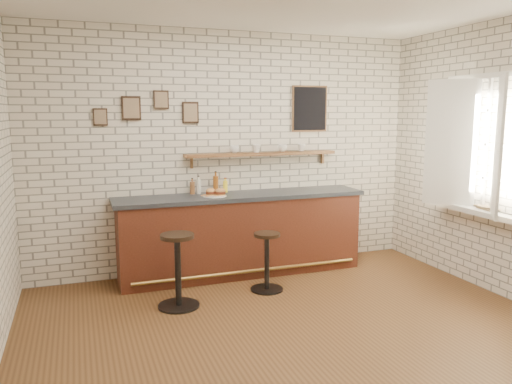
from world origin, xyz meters
TOP-DOWN VIEW (x-y plane):
  - ground at (0.00, 0.00)m, footprint 5.00×5.00m
  - bar_counter at (0.06, 1.70)m, footprint 3.10×0.65m
  - sandwich_plate at (-0.30, 1.64)m, footprint 0.28×0.28m
  - ciabatta_sandwich at (-0.29, 1.64)m, footprint 0.26×0.19m
  - potato_chips at (-0.32, 1.64)m, footprint 0.26×0.18m
  - bitters_bottle_brown at (-0.51, 1.90)m, footprint 0.06×0.06m
  - bitters_bottle_white at (-0.43, 1.90)m, footprint 0.06×0.06m
  - bitters_bottle_amber at (-0.21, 1.90)m, footprint 0.06×0.06m
  - condiment_bottle_yellow at (-0.09, 1.90)m, footprint 0.06×0.06m
  - bar_stool_left at (-0.91, 0.87)m, footprint 0.43×0.43m
  - bar_stool_right at (0.13, 1.02)m, footprint 0.39×0.39m
  - wall_shelf at (0.40, 1.90)m, footprint 2.00×0.18m
  - shelf_cup_a at (0.03, 1.90)m, footprint 0.17×0.17m
  - shelf_cup_b at (0.32, 1.90)m, footprint 0.14×0.14m
  - shelf_cup_c at (0.69, 1.90)m, footprint 0.16×0.16m
  - shelf_cup_d at (0.95, 1.90)m, footprint 0.12×0.12m
  - back_wall_decor at (0.23, 1.98)m, footprint 2.96×0.02m
  - window_sill at (2.40, 0.30)m, footprint 0.20×1.35m
  - casement_window at (2.36, 0.30)m, footprint 0.40×1.30m
  - book_lower at (2.38, 0.20)m, footprint 0.20×0.25m
  - book_upper at (2.38, 0.23)m, footprint 0.17×0.22m

SIDE VIEW (x-z plane):
  - ground at x=0.00m, z-range 0.00..0.00m
  - bar_stool_right at x=0.13m, z-range 0.02..0.69m
  - bar_stool_left at x=-0.91m, z-range 0.03..0.80m
  - bar_counter at x=0.06m, z-range 0.00..1.01m
  - window_sill at x=2.40m, z-range 0.87..0.93m
  - book_lower at x=2.38m, z-range 0.93..0.95m
  - book_upper at x=2.38m, z-range 0.95..0.97m
  - sandwich_plate at x=-0.30m, z-range 1.01..1.02m
  - potato_chips at x=-0.32m, z-range 1.02..1.03m
  - ciabatta_sandwich at x=-0.29m, z-range 1.02..1.10m
  - condiment_bottle_yellow at x=-0.09m, z-range 1.00..1.18m
  - bitters_bottle_brown at x=-0.51m, z-range 0.99..1.19m
  - bitters_bottle_white at x=-0.43m, z-range 0.99..1.21m
  - bitters_bottle_amber at x=-0.21m, z-range 0.98..1.26m
  - wall_shelf at x=0.40m, z-range 1.39..1.57m
  - shelf_cup_c at x=0.69m, z-range 1.50..1.59m
  - shelf_cup_d at x=0.95m, z-range 1.50..1.60m
  - shelf_cup_a at x=0.03m, z-range 1.50..1.60m
  - shelf_cup_b at x=0.32m, z-range 1.50..1.60m
  - casement_window at x=2.36m, z-range 0.87..2.43m
  - back_wall_decor at x=0.23m, z-range 1.77..2.33m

